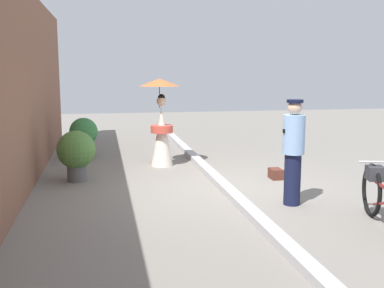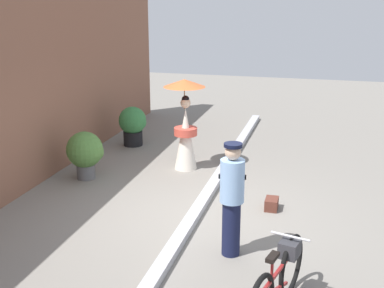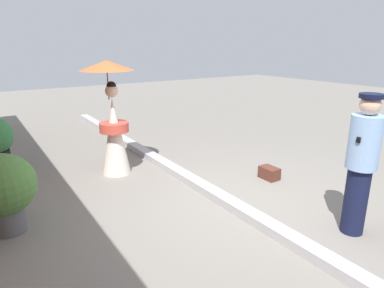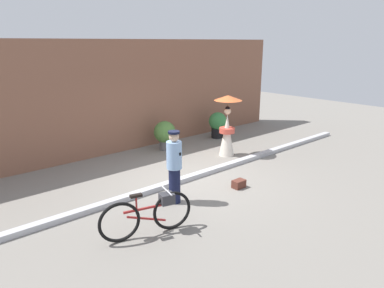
# 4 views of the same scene
# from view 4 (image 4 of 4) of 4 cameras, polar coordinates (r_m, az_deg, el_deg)

# --- Properties ---
(ground_plane) EXTENTS (30.00, 30.00, 0.00)m
(ground_plane) POSITION_cam_4_polar(r_m,az_deg,el_deg) (9.38, -0.16, -5.70)
(ground_plane) COLOR gray
(building_wall) EXTENTS (14.00, 0.40, 3.58)m
(building_wall) POSITION_cam_4_polar(r_m,az_deg,el_deg) (11.75, -11.63, 7.53)
(building_wall) COLOR brown
(building_wall) RESTS_ON ground_plane
(sidewalk_curb) EXTENTS (14.00, 0.20, 0.12)m
(sidewalk_curb) POSITION_cam_4_polar(r_m,az_deg,el_deg) (9.36, -0.16, -5.36)
(sidewalk_curb) COLOR #B2B2B7
(sidewalk_curb) RESTS_ON ground_plane
(bicycle_near_officer) EXTENTS (1.77, 0.59, 0.87)m
(bicycle_near_officer) POSITION_cam_4_polar(r_m,az_deg,el_deg) (6.71, -6.92, -11.09)
(bicycle_near_officer) COLOR black
(bicycle_near_officer) RESTS_ON ground_plane
(person_officer) EXTENTS (0.34, 0.38, 1.66)m
(person_officer) POSITION_cam_4_polar(r_m,az_deg,el_deg) (7.77, -2.88, -3.46)
(person_officer) COLOR #141938
(person_officer) RESTS_ON ground_plane
(person_with_parasol) EXTENTS (0.87, 0.87, 1.92)m
(person_with_parasol) POSITION_cam_4_polar(r_m,az_deg,el_deg) (11.12, 5.72, 3.12)
(person_with_parasol) COLOR silver
(person_with_parasol) RESTS_ON ground_plane
(potted_plant_by_door) EXTENTS (0.69, 0.68, 0.97)m
(potted_plant_by_door) POSITION_cam_4_polar(r_m,az_deg,el_deg) (13.31, 4.28, 3.31)
(potted_plant_by_door) COLOR black
(potted_plant_by_door) RESTS_ON ground_plane
(potted_plant_small) EXTENTS (0.75, 0.73, 0.97)m
(potted_plant_small) POSITION_cam_4_polar(r_m,az_deg,el_deg) (11.79, -4.29, 1.72)
(potted_plant_small) COLOR #59595B
(potted_plant_small) RESTS_ON ground_plane
(backpack_on_pavement) EXTENTS (0.32, 0.22, 0.20)m
(backpack_on_pavement) POSITION_cam_4_polar(r_m,az_deg,el_deg) (8.89, 7.60, -6.38)
(backpack_on_pavement) COLOR #592D23
(backpack_on_pavement) RESTS_ON ground_plane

